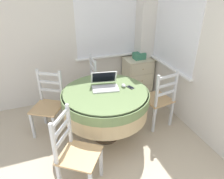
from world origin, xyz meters
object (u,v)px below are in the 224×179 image
laptop (105,84)px  dining_chair_near_right_window (159,100)px  dining_chair_near_back_window (86,86)px  dining_chair_camera_near (76,154)px  corner_cabinet (137,76)px  dining_chair_left_flank (48,105)px  computer_mouse (124,85)px  cell_phone (130,87)px  round_dining_table (105,101)px  storage_box (139,56)px

laptop → dining_chair_near_right_window: bearing=-5.8°
dining_chair_near_back_window → dining_chair_camera_near: same height
laptop → corner_cabinet: (0.97, 0.94, -0.45)m
dining_chair_camera_near → dining_chair_left_flank: bearing=98.9°
laptop → dining_chair_left_flank: size_ratio=0.42×
computer_mouse → cell_phone: 0.09m
round_dining_table → cell_phone: cell_phone is taller
computer_mouse → dining_chair_near_right_window: 0.67m
dining_chair_left_flank → corner_cabinet: (1.73, 0.60, -0.08)m
computer_mouse → dining_chair_near_right_window: size_ratio=0.09×
laptop → dining_chair_camera_near: (-0.59, -0.75, -0.36)m
dining_chair_near_right_window → storage_box: bearing=81.4°
dining_chair_near_back_window → corner_cabinet: bearing=10.6°
dining_chair_near_right_window → dining_chair_camera_near: bearing=-154.8°
laptop → cell_phone: size_ratio=3.40×
cell_phone → dining_chair_camera_near: 1.15m
laptop → storage_box: 1.34m
computer_mouse → dining_chair_camera_near: bearing=-140.9°
computer_mouse → storage_box: bearing=53.7°
computer_mouse → corner_cabinet: computer_mouse is taller
dining_chair_near_right_window → dining_chair_camera_near: 1.56m
round_dining_table → storage_box: 1.45m
storage_box → laptop: bearing=-136.6°
cell_phone → dining_chair_camera_near: dining_chair_camera_near is taller
dining_chair_near_back_window → dining_chair_left_flank: (-0.67, -0.40, 0.00)m
round_dining_table → laptop: (0.03, 0.10, 0.20)m
dining_chair_left_flank → corner_cabinet: 1.83m
computer_mouse → corner_cabinet: (0.73, 1.01, -0.42)m
round_dining_table → storage_box: (1.01, 1.02, 0.18)m
computer_mouse → dining_chair_near_back_window: (-0.33, 0.81, -0.34)m
cell_phone → dining_chair_left_flank: 1.21m
laptop → storage_box: laptop is taller
dining_chair_camera_near → round_dining_table: bearing=49.2°
cell_phone → dining_chair_camera_near: size_ratio=0.12×
dining_chair_near_right_window → storage_box: size_ratio=4.54×
dining_chair_near_back_window → corner_cabinet: dining_chair_near_back_window is taller
dining_chair_camera_near → corner_cabinet: (1.56, 1.68, -0.08)m
laptop → cell_phone: (0.32, -0.12, -0.04)m
dining_chair_near_right_window → dining_chair_camera_near: same height
corner_cabinet → dining_chair_left_flank: bearing=-160.8°
dining_chair_near_right_window → corner_cabinet: dining_chair_near_right_window is taller
dining_chair_left_flank → storage_box: (1.73, 0.59, 0.34)m
computer_mouse → round_dining_table: bearing=-174.1°
cell_phone → corner_cabinet: cell_phone is taller
dining_chair_near_back_window → storage_box: (1.07, 0.18, 0.34)m
laptop → corner_cabinet: 1.42m
laptop → cell_phone: laptop is taller
cell_phone → dining_chair_near_back_window: bearing=115.4°
computer_mouse → corner_cabinet: bearing=54.1°
computer_mouse → dining_chair_near_right_window: bearing=-1.1°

